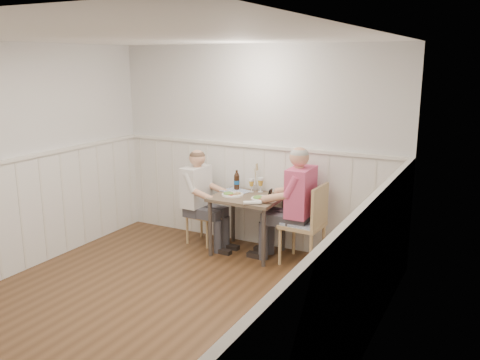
{
  "coord_description": "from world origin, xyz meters",
  "views": [
    {
      "loc": [
        2.84,
        -3.61,
        2.4
      ],
      "look_at": [
        0.1,
        1.64,
        1.0
      ],
      "focal_mm": 38.0,
      "sensor_mm": 36.0,
      "label": 1
    }
  ],
  "objects": [
    {
      "name": "beer_glass_b",
      "position": [
        0.05,
        2.05,
        0.87
      ],
      "size": [
        0.07,
        0.07,
        0.17
      ],
      "color": "silver",
      "rests_on": "dining_table"
    },
    {
      "name": "beer_glass_a",
      "position": [
        0.15,
        2.11,
        0.88
      ],
      "size": [
        0.08,
        0.08,
        0.19
      ],
      "color": "silver",
      "rests_on": "dining_table"
    },
    {
      "name": "plate_diner",
      "position": [
        -0.1,
        1.78,
        0.77
      ],
      "size": [
        0.27,
        0.27,
        0.07
      ],
      "color": "white",
      "rests_on": "dining_table"
    },
    {
      "name": "diner_cream",
      "position": [
        -0.59,
        1.79,
        0.55
      ],
      "size": [
        0.62,
        0.43,
        1.31
      ],
      "color": "#3F3F47",
      "rests_on": "ground"
    },
    {
      "name": "grass_vase",
      "position": [
        0.05,
        2.15,
        0.92
      ],
      "size": [
        0.04,
        0.04,
        0.38
      ],
      "color": "silver",
      "rests_on": "dining_table"
    },
    {
      "name": "ground_plane",
      "position": [
        0.0,
        0.0,
        0.0
      ],
      "size": [
        4.5,
        4.5,
        0.0
      ],
      "primitive_type": "plane",
      "color": "#482E19"
    },
    {
      "name": "chair_left",
      "position": [
        -0.64,
        1.92,
        0.44
      ],
      "size": [
        0.4,
        0.4,
        0.8
      ],
      "color": "#A28457",
      "rests_on": "ground"
    },
    {
      "name": "man_in_pink",
      "position": [
        0.75,
        1.86,
        0.61
      ],
      "size": [
        0.67,
        0.47,
        1.44
      ],
      "color": "#3F3F47",
      "rests_on": "ground"
    },
    {
      "name": "chair_right",
      "position": [
        0.88,
        1.87,
        0.53
      ],
      "size": [
        0.49,
        0.49,
        0.98
      ],
      "color": "#A28457",
      "rests_on": "ground"
    },
    {
      "name": "rolled_napkin",
      "position": [
        0.32,
        1.53,
        0.77
      ],
      "size": [
        0.2,
        0.15,
        0.05
      ],
      "color": "white",
      "rests_on": "dining_table"
    },
    {
      "name": "room_shell",
      "position": [
        0.0,
        0.0,
        1.52
      ],
      "size": [
        4.04,
        4.54,
        2.6
      ],
      "color": "silver",
      "rests_on": "ground"
    },
    {
      "name": "dining_table",
      "position": [
        0.1,
        1.84,
        0.64
      ],
      "size": [
        0.83,
        0.7,
        0.75
      ],
      "color": "brown",
      "rests_on": "ground"
    },
    {
      "name": "plate_man",
      "position": [
        0.32,
        1.78,
        0.77
      ],
      "size": [
        0.29,
        0.29,
        0.07
      ],
      "color": "white",
      "rests_on": "dining_table"
    },
    {
      "name": "wainscot",
      "position": [
        0.0,
        0.69,
        0.69
      ],
      "size": [
        4.0,
        4.49,
        1.34
      ],
      "color": "white",
      "rests_on": "ground"
    },
    {
      "name": "beer_bottle",
      "position": [
        -0.17,
        2.07,
        0.87
      ],
      "size": [
        0.07,
        0.07,
        0.26
      ],
      "color": "black",
      "rests_on": "dining_table"
    },
    {
      "name": "gingham_mat",
      "position": [
        -0.15,
        1.99,
        0.75
      ],
      "size": [
        0.4,
        0.36,
        0.01
      ],
      "color": "#4E6CA8",
      "rests_on": "dining_table"
    }
  ]
}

